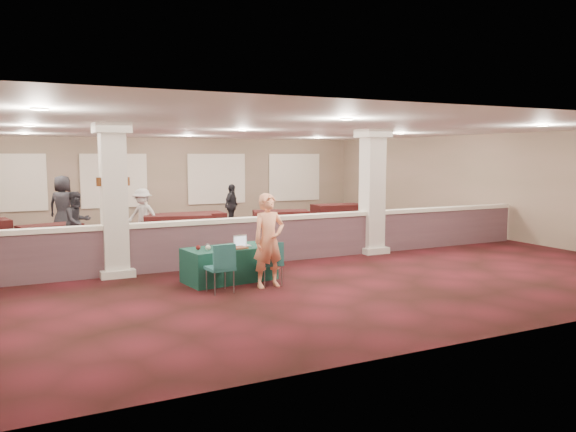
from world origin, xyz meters
name	(u,v)px	position (x,y,z in m)	size (l,w,h in m)	color
ground	(244,252)	(0.00, 0.00, 0.00)	(16.00, 16.00, 0.00)	#451118
wall_back	(167,180)	(0.00, 8.00, 1.60)	(16.00, 0.04, 3.20)	#83745A
wall_front	(465,227)	(0.00, -8.00, 1.60)	(16.00, 0.04, 3.20)	#83745A
wall_right	(474,185)	(8.00, 0.00, 1.60)	(0.04, 16.00, 3.20)	#83745A
ceiling	(243,130)	(0.00, 0.00, 3.20)	(16.00, 16.00, 0.02)	silver
partition_wall	(267,239)	(0.00, -1.50, 0.57)	(15.60, 0.28, 1.10)	#583B44
column_left	(114,199)	(-3.50, -1.50, 1.64)	(0.72, 0.72, 3.20)	silver
column_right	(372,190)	(3.00, -1.50, 1.64)	(0.72, 0.72, 3.20)	silver
sconce_left	(99,182)	(-3.78, -1.50, 2.00)	(0.12, 0.12, 0.18)	brown
sconce_right	(127,181)	(-3.22, -1.50, 2.00)	(0.12, 0.12, 0.18)	brown
near_table	(229,264)	(-1.50, -3.00, 0.35)	(1.80, 0.90, 0.69)	#0F382F
conf_chair_main	(272,260)	(-0.90, -3.75, 0.51)	(0.47, 0.47, 0.87)	#1D5354
conf_chair_side	(222,264)	(-1.98, -3.91, 0.55)	(0.50, 0.51, 0.93)	#1D5354
woman	(269,241)	(-1.00, -3.84, 0.91)	(0.66, 0.44, 1.82)	#FF876E
far_table_front_left	(50,236)	(-4.53, 3.00, 0.33)	(1.61, 0.80, 0.65)	black
far_table_front_center	(178,228)	(-1.04, 2.69, 0.40)	(1.96, 0.98, 0.79)	black
far_table_front_right	(281,222)	(2.50, 2.99, 0.37)	(1.80, 0.90, 0.73)	black
far_table_back_center	(194,225)	(-0.41, 3.20, 0.38)	(1.89, 0.94, 0.76)	black
far_table_back_right	(338,214)	(5.33, 4.06, 0.37)	(1.83, 0.92, 0.74)	black
attendee_a	(77,221)	(-3.89, 2.11, 0.80)	(0.77, 0.43, 1.59)	black
attendee_b	(143,215)	(-2.00, 3.00, 0.79)	(1.01, 0.46, 1.57)	beige
attendee_c	(232,206)	(1.50, 4.95, 0.77)	(0.90, 0.43, 1.53)	black
attendee_d	(63,206)	(-4.00, 5.29, 0.96)	(0.95, 0.51, 1.92)	black
laptop_base	(243,246)	(-1.21, -3.01, 0.70)	(0.31, 0.22, 0.02)	silver
laptop_screen	(240,240)	(-1.23, -2.90, 0.81)	(0.31, 0.01, 0.21)	silver
screen_glow	(240,240)	(-1.23, -2.91, 0.80)	(0.28, 0.00, 0.18)	silver
knitting	(237,248)	(-1.42, -3.23, 0.71)	(0.38, 0.28, 0.03)	#B34F1C
yarn_cream	(208,248)	(-2.00, -3.16, 0.74)	(0.10, 0.10, 0.10)	beige
yarn_red	(198,248)	(-2.16, -3.04, 0.74)	(0.09, 0.09, 0.09)	maroon
yarn_grey	(208,246)	(-1.94, -2.94, 0.74)	(0.10, 0.10, 0.10)	#46454A
scissors	(262,246)	(-0.85, -3.18, 0.70)	(0.11, 0.03, 0.01)	red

